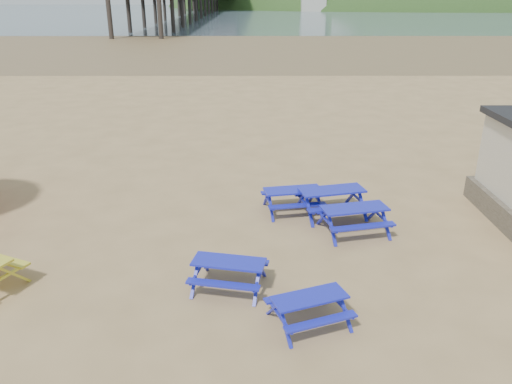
{
  "coord_description": "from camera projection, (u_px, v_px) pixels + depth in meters",
  "views": [
    {
      "loc": [
        -0.45,
        -12.3,
        6.57
      ],
      "look_at": [
        -0.41,
        1.5,
        1.0
      ],
      "focal_mm": 35.0,
      "sensor_mm": 36.0,
      "label": 1
    }
  ],
  "objects": [
    {
      "name": "ground",
      "position": [
        271.0,
        245.0,
        13.87
      ],
      "size": [
        400.0,
        400.0,
        0.0
      ],
      "primitive_type": "plane",
      "color": "tan",
      "rests_on": "ground"
    },
    {
      "name": "wet_sand",
      "position": [
        258.0,
        46.0,
        64.87
      ],
      "size": [
        400.0,
        400.0,
        0.0
      ],
      "primitive_type": "plane",
      "color": "olive",
      "rests_on": "ground"
    },
    {
      "name": "sea",
      "position": [
        256.0,
        12.0,
        171.53
      ],
      "size": [
        400.0,
        400.0,
        0.0
      ],
      "primitive_type": "plane",
      "color": "#495C69",
      "rests_on": "ground"
    },
    {
      "name": "picnic_table_blue_a",
      "position": [
        293.0,
        200.0,
        15.89
      ],
      "size": [
        2.03,
        1.75,
        0.76
      ],
      "rotation": [
        0.0,
        0.0,
        0.18
      ],
      "color": "#1C24B5",
      "rests_on": "ground"
    },
    {
      "name": "picnic_table_blue_b",
      "position": [
        331.0,
        202.0,
        15.66
      ],
      "size": [
        2.34,
        2.05,
        0.85
      ],
      "rotation": [
        0.0,
        0.0,
        0.23
      ],
      "color": "#1C24B5",
      "rests_on": "ground"
    },
    {
      "name": "picnic_table_blue_c",
      "position": [
        354.0,
        220.0,
        14.49
      ],
      "size": [
        2.19,
        1.91,
        0.8
      ],
      "rotation": [
        0.0,
        0.0,
        0.22
      ],
      "color": "#1C24B5",
      "rests_on": "ground"
    },
    {
      "name": "picnic_table_blue_d",
      "position": [
        229.0,
        274.0,
        11.78
      ],
      "size": [
        1.94,
        1.68,
        0.71
      ],
      "rotation": [
        0.0,
        0.0,
        -0.2
      ],
      "color": "#1C24B5",
      "rests_on": "ground"
    },
    {
      "name": "picnic_table_blue_e",
      "position": [
        309.0,
        310.0,
        10.5
      ],
      "size": [
        1.94,
        1.76,
        0.67
      ],
      "rotation": [
        0.0,
        0.0,
        0.36
      ],
      "color": "#1C24B5",
      "rests_on": "ground"
    },
    {
      "name": "headland_town",
      "position": [
        450.0,
        30.0,
        230.82
      ],
      "size": [
        264.0,
        144.0,
        108.0
      ],
      "color": "#2D4C1E",
      "rests_on": "ground"
    }
  ]
}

